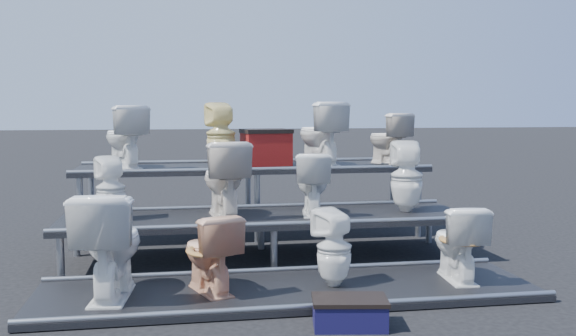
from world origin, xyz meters
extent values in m
plane|color=black|center=(0.00, 0.00, 0.00)|extent=(80.00, 80.00, 0.00)
cube|color=black|center=(0.00, -1.30, 0.03)|extent=(4.20, 1.20, 0.06)
cube|color=black|center=(0.00, 0.00, 0.23)|extent=(4.20, 1.20, 0.46)
cube|color=black|center=(0.00, 1.30, 0.43)|extent=(4.20, 1.20, 0.86)
imported|color=white|center=(-1.46, -1.30, 0.49)|extent=(0.56, 0.89, 0.86)
imported|color=tan|center=(-0.66, -1.30, 0.39)|extent=(0.56, 0.73, 0.66)
imported|color=white|center=(0.39, -1.30, 0.39)|extent=(0.39, 0.40, 0.66)
imported|color=white|center=(1.51, -1.30, 0.40)|extent=(0.43, 0.69, 0.67)
imported|color=white|center=(-1.57, 0.00, 0.78)|extent=(0.36, 0.37, 0.64)
imported|color=beige|center=(-0.44, 0.00, 0.85)|extent=(0.52, 0.81, 0.78)
imported|color=white|center=(0.48, 0.00, 0.79)|extent=(0.46, 0.69, 0.65)
imported|color=white|center=(1.52, 0.00, 0.84)|extent=(0.40, 0.41, 0.76)
imported|color=white|center=(-1.52, 1.30, 1.23)|extent=(0.66, 0.83, 0.74)
imported|color=#F4E394|center=(-0.38, 1.30, 1.25)|extent=(0.41, 0.42, 0.78)
imported|color=white|center=(0.85, 1.30, 1.25)|extent=(0.62, 0.86, 0.78)
imported|color=beige|center=(1.74, 1.30, 1.18)|extent=(0.54, 0.71, 0.65)
cube|color=maroon|center=(0.18, 1.36, 1.06)|extent=(0.61, 0.52, 0.40)
cube|color=#120F37|center=(0.29, -2.17, 0.09)|extent=(0.56, 0.39, 0.19)
camera|label=1|loc=(-0.92, -6.52, 1.58)|focal=40.00mm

